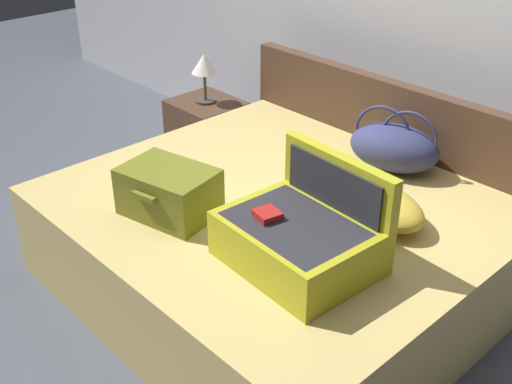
{
  "coord_description": "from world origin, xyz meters",
  "views": [
    {
      "loc": [
        1.84,
        -1.46,
        2.02
      ],
      "look_at": [
        0.0,
        0.27,
        0.6
      ],
      "focal_mm": 44.86,
      "sensor_mm": 36.0,
      "label": 1
    }
  ],
  "objects_px": {
    "hard_case_large": "(301,236)",
    "hard_case_medium": "(169,192)",
    "bed": "(275,245)",
    "nightstand": "(207,134)",
    "table_lamp": "(204,67)",
    "pillow_near_headboard": "(376,204)",
    "duffel_bag": "(394,147)"
  },
  "relations": [
    {
      "from": "hard_case_large",
      "to": "hard_case_medium",
      "type": "height_order",
      "value": "hard_case_large"
    },
    {
      "from": "bed",
      "to": "nightstand",
      "type": "distance_m",
      "value": 1.42
    },
    {
      "from": "bed",
      "to": "hard_case_large",
      "type": "xyz_separation_m",
      "value": [
        0.41,
        -0.27,
        0.37
      ]
    },
    {
      "from": "bed",
      "to": "table_lamp",
      "type": "relative_size",
      "value": 6.18
    },
    {
      "from": "bed",
      "to": "hard_case_large",
      "type": "distance_m",
      "value": 0.62
    },
    {
      "from": "table_lamp",
      "to": "nightstand",
      "type": "bearing_deg",
      "value": 0.0
    },
    {
      "from": "bed",
      "to": "pillow_near_headboard",
      "type": "xyz_separation_m",
      "value": [
        0.41,
        0.22,
        0.32
      ]
    },
    {
      "from": "hard_case_medium",
      "to": "nightstand",
      "type": "bearing_deg",
      "value": 121.79
    },
    {
      "from": "nightstand",
      "to": "hard_case_medium",
      "type": "bearing_deg",
      "value": -45.64
    },
    {
      "from": "duffel_bag",
      "to": "bed",
      "type": "bearing_deg",
      "value": -104.26
    },
    {
      "from": "nightstand",
      "to": "pillow_near_headboard",
      "type": "bearing_deg",
      "value": -13.21
    },
    {
      "from": "hard_case_medium",
      "to": "table_lamp",
      "type": "xyz_separation_m",
      "value": [
        -1.02,
        1.04,
        0.1
      ]
    },
    {
      "from": "hard_case_medium",
      "to": "nightstand",
      "type": "relative_size",
      "value": 0.99
    },
    {
      "from": "hard_case_large",
      "to": "pillow_near_headboard",
      "type": "bearing_deg",
      "value": 93.68
    },
    {
      "from": "duffel_bag",
      "to": "table_lamp",
      "type": "height_order",
      "value": "duffel_bag"
    },
    {
      "from": "hard_case_large",
      "to": "nightstand",
      "type": "height_order",
      "value": "hard_case_large"
    },
    {
      "from": "bed",
      "to": "hard_case_large",
      "type": "relative_size",
      "value": 3.25
    },
    {
      "from": "pillow_near_headboard",
      "to": "bed",
      "type": "bearing_deg",
      "value": -152.18
    },
    {
      "from": "bed",
      "to": "duffel_bag",
      "type": "height_order",
      "value": "duffel_bag"
    },
    {
      "from": "nightstand",
      "to": "table_lamp",
      "type": "height_order",
      "value": "table_lamp"
    },
    {
      "from": "hard_case_large",
      "to": "hard_case_medium",
      "type": "bearing_deg",
      "value": -163.29
    },
    {
      "from": "bed",
      "to": "nightstand",
      "type": "height_order",
      "value": "bed"
    },
    {
      "from": "hard_case_medium",
      "to": "duffel_bag",
      "type": "xyz_separation_m",
      "value": [
        0.43,
        1.11,
        0.01
      ]
    },
    {
      "from": "hard_case_large",
      "to": "hard_case_medium",
      "type": "distance_m",
      "value": 0.69
    },
    {
      "from": "bed",
      "to": "nightstand",
      "type": "relative_size",
      "value": 4.25
    },
    {
      "from": "hard_case_medium",
      "to": "pillow_near_headboard",
      "type": "distance_m",
      "value": 0.93
    },
    {
      "from": "pillow_near_headboard",
      "to": "hard_case_medium",
      "type": "bearing_deg",
      "value": -135.9
    },
    {
      "from": "hard_case_large",
      "to": "table_lamp",
      "type": "relative_size",
      "value": 1.9
    },
    {
      "from": "nightstand",
      "to": "table_lamp",
      "type": "bearing_deg",
      "value": 180.0
    },
    {
      "from": "bed",
      "to": "duffel_bag",
      "type": "xyz_separation_m",
      "value": [
        0.17,
        0.68,
        0.37
      ]
    },
    {
      "from": "hard_case_large",
      "to": "nightstand",
      "type": "bearing_deg",
      "value": 155.87
    },
    {
      "from": "bed",
      "to": "duffel_bag",
      "type": "bearing_deg",
      "value": 75.74
    }
  ]
}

